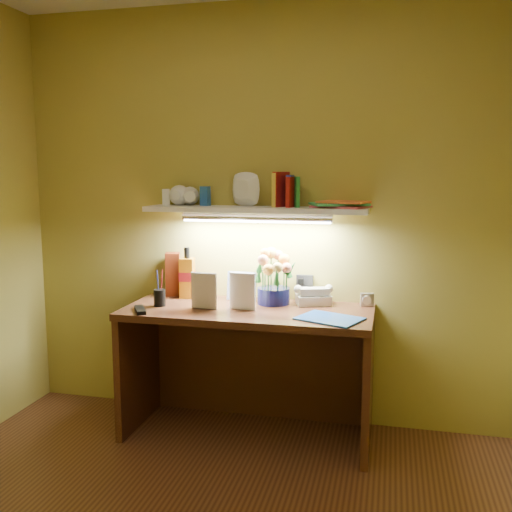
{
  "coord_description": "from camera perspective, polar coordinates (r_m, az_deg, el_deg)",
  "views": [
    {
      "loc": [
        0.78,
        -1.84,
        1.51
      ],
      "look_at": [
        0.01,
        1.35,
        1.03
      ],
      "focal_mm": 40.0,
      "sensor_mm": 36.0,
      "label": 1
    }
  ],
  "objects": [
    {
      "name": "telephone",
      "position": [
        3.34,
        5.76,
        -3.87
      ],
      "size": [
        0.23,
        0.2,
        0.12
      ],
      "primitive_type": null,
      "rotation": [
        0.0,
        0.0,
        0.33
      ],
      "color": "beige",
      "rests_on": "desk"
    },
    {
      "name": "desk",
      "position": [
        3.34,
        -0.83,
        -11.56
      ],
      "size": [
        1.4,
        0.6,
        0.75
      ],
      "primitive_type": "cube",
      "color": "#3B1810",
      "rests_on": "ground"
    },
    {
      "name": "tv_remote",
      "position": [
        3.23,
        -11.52,
        -5.29
      ],
      "size": [
        0.13,
        0.17,
        0.02
      ],
      "primitive_type": "cube",
      "rotation": [
        0.0,
        0.0,
        0.55
      ],
      "color": "black",
      "rests_on": "desk"
    },
    {
      "name": "art_card",
      "position": [
        3.43,
        -1.45,
        -3.03
      ],
      "size": [
        0.17,
        0.05,
        0.17
      ],
      "primitive_type": null,
      "rotation": [
        0.0,
        0.0,
        -0.07
      ],
      "color": "silver",
      "rests_on": "desk"
    },
    {
      "name": "desk_book_b",
      "position": [
        3.22,
        -2.67,
        -3.44
      ],
      "size": [
        0.15,
        0.04,
        0.21
      ],
      "primitive_type": "imported",
      "rotation": [
        0.0,
        0.0,
        -0.13
      ],
      "color": "white",
      "rests_on": "desk"
    },
    {
      "name": "desk_clock",
      "position": [
        3.35,
        11.04,
        -4.3
      ],
      "size": [
        0.08,
        0.05,
        0.07
      ],
      "primitive_type": "cube",
      "rotation": [
        0.0,
        0.0,
        0.21
      ],
      "color": "#BBBBC0",
      "rests_on": "desk"
    },
    {
      "name": "desk_book_a",
      "position": [
        3.25,
        -6.48,
        -3.38
      ],
      "size": [
        0.16,
        0.04,
        0.21
      ],
      "primitive_type": "imported",
      "rotation": [
        0.0,
        0.0,
        -0.12
      ],
      "color": "beige",
      "rests_on": "desk"
    },
    {
      "name": "wall_shelf",
      "position": [
        3.33,
        -0.13,
        5.27
      ],
      "size": [
        1.32,
        0.32,
        0.23
      ],
      "color": "white",
      "rests_on": "ground"
    },
    {
      "name": "blue_folder",
      "position": [
        3.02,
        7.36,
        -6.23
      ],
      "size": [
        0.38,
        0.33,
        0.01
      ],
      "primitive_type": "cube",
      "rotation": [
        0.0,
        0.0,
        -0.39
      ],
      "color": "#215AB2",
      "rests_on": "desk"
    },
    {
      "name": "pen_cup",
      "position": [
        3.33,
        -9.62,
        -3.58
      ],
      "size": [
        0.08,
        0.08,
        0.16
      ],
      "primitive_type": "cylinder",
      "rotation": [
        0.0,
        0.0,
        -0.24
      ],
      "color": "black",
      "rests_on": "desk"
    },
    {
      "name": "whisky_box",
      "position": [
        3.6,
        -8.32,
        -1.81
      ],
      "size": [
        0.11,
        0.11,
        0.27
      ],
      "primitive_type": "cube",
      "rotation": [
        0.0,
        0.0,
        0.3
      ],
      "color": "#561B07",
      "rests_on": "desk"
    },
    {
      "name": "whisky_bottle",
      "position": [
        3.51,
        -6.89,
        -1.66
      ],
      "size": [
        0.09,
        0.09,
        0.31
      ],
      "primitive_type": null,
      "rotation": [
        0.0,
        0.0,
        0.13
      ],
      "color": "#AF630B",
      "rests_on": "desk"
    },
    {
      "name": "flower_bouquet",
      "position": [
        3.32,
        1.77,
        -1.99
      ],
      "size": [
        0.24,
        0.24,
        0.33
      ],
      "primitive_type": null,
      "rotation": [
        0.0,
        0.0,
        0.19
      ],
      "color": "#0D0F38",
      "rests_on": "desk"
    }
  ]
}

